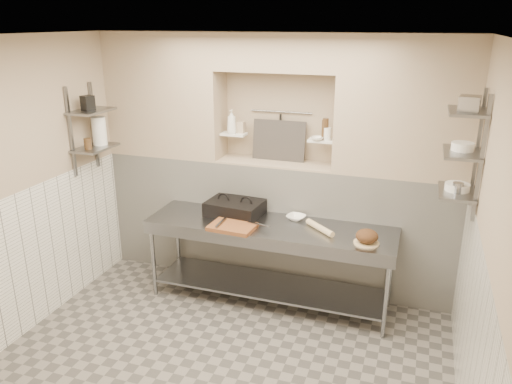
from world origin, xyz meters
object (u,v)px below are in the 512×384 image
at_px(cutting_board, 232,227).
at_px(bread_loaf, 367,236).
at_px(panini_press, 235,208).
at_px(mixing_bowl, 296,217).
at_px(rolling_pin, 320,228).
at_px(bowl_alcove, 317,139).
at_px(prep_table, 269,248).
at_px(bottle_soap, 232,122).
at_px(jug_left, 99,131).

height_order(cutting_board, bread_loaf, bread_loaf).
bearing_deg(panini_press, mixing_bowl, 12.08).
bearing_deg(rolling_pin, bowl_alcove, 108.63).
xyz_separation_m(prep_table, bread_loaf, (1.01, -0.14, 0.34)).
bearing_deg(rolling_pin, panini_press, 172.22).
height_order(bottle_soap, jug_left, bottle_soap).
xyz_separation_m(cutting_board, rolling_pin, (0.85, 0.24, 0.01)).
xyz_separation_m(panini_press, jug_left, (-1.50, -0.19, 0.79)).
bearing_deg(cutting_board, bowl_alcove, 46.18).
height_order(panini_press, jug_left, jug_left).
xyz_separation_m(prep_table, mixing_bowl, (0.22, 0.23, 0.28)).
height_order(prep_table, rolling_pin, rolling_pin).
relative_size(mixing_bowl, bread_loaf, 0.92).
relative_size(cutting_board, bottle_soap, 1.72).
bearing_deg(cutting_board, jug_left, 173.76).
relative_size(bottle_soap, bowl_alcove, 2.11).
height_order(mixing_bowl, bread_loaf, bread_loaf).
xyz_separation_m(cutting_board, jug_left, (-1.61, 0.18, 0.84)).
bearing_deg(bottle_soap, jug_left, -156.71).
height_order(bowl_alcove, jug_left, jug_left).
xyz_separation_m(cutting_board, mixing_bowl, (0.55, 0.45, 0.00)).
distance_m(mixing_bowl, jug_left, 2.34).
bearing_deg(cutting_board, prep_table, 32.84).
bearing_deg(bowl_alcove, prep_table, -125.48).
bearing_deg(prep_table, bottle_soap, 138.87).
height_order(cutting_board, rolling_pin, rolling_pin).
xyz_separation_m(prep_table, rolling_pin, (0.52, 0.02, 0.29)).
bearing_deg(bowl_alcove, bread_loaf, -44.94).
bearing_deg(panini_press, jug_left, -167.26).
height_order(cutting_board, bowl_alcove, bowl_alcove).
bearing_deg(panini_press, bread_loaf, -6.03).
xyz_separation_m(mixing_bowl, bowl_alcove, (0.14, 0.27, 0.81)).
height_order(mixing_bowl, bottle_soap, bottle_soap).
distance_m(rolling_pin, bread_loaf, 0.51).
relative_size(prep_table, jug_left, 8.53).
relative_size(bottle_soap, jug_left, 0.87).
bearing_deg(rolling_pin, bread_loaf, -18.47).
distance_m(rolling_pin, bottle_soap, 1.55).
xyz_separation_m(prep_table, bowl_alcove, (0.36, 0.51, 1.09)).
distance_m(panini_press, cutting_board, 0.39).
bearing_deg(bread_loaf, bowl_alcove, 135.06).
bearing_deg(cutting_board, bottle_soap, 110.78).
bearing_deg(rolling_pin, jug_left, -178.59).
distance_m(prep_table, panini_press, 0.58).
distance_m(prep_table, cutting_board, 0.48).
height_order(panini_press, rolling_pin, panini_press).
xyz_separation_m(cutting_board, bread_loaf, (1.34, 0.08, 0.06)).
bearing_deg(mixing_bowl, prep_table, -133.65).
relative_size(prep_table, panini_press, 4.21).
height_order(cutting_board, bottle_soap, bottle_soap).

